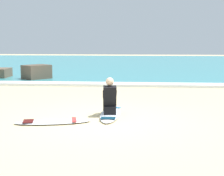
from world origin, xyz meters
TOP-DOWN VIEW (x-y plane):
  - ground_plane at (0.00, 0.00)m, footprint 80.00×80.00m
  - sea at (0.00, 20.16)m, footprint 80.00×28.00m
  - breaking_foam at (0.00, 6.46)m, footprint 80.00×0.90m
  - surfboard_main at (0.12, 0.68)m, footprint 0.54×2.17m
  - surfer_seated at (0.10, 0.58)m, footprint 0.42×0.73m
  - surfboard_spare_near at (-1.19, -0.34)m, footprint 1.89×0.92m

SIDE VIEW (x-z plane):
  - ground_plane at x=0.00m, z-range 0.00..0.00m
  - surfboard_main at x=0.12m, z-range 0.00..0.07m
  - surfboard_spare_near at x=-1.19m, z-range 0.00..0.07m
  - sea at x=0.00m, z-range 0.00..0.10m
  - breaking_foam at x=0.00m, z-range 0.00..0.11m
  - surfer_seated at x=0.10m, z-range -0.04..0.91m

